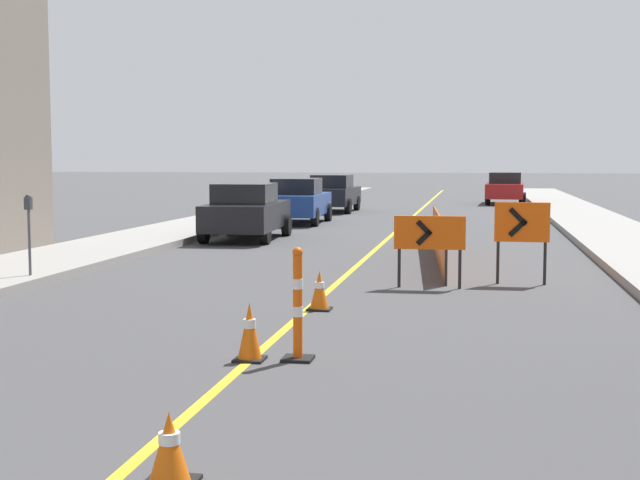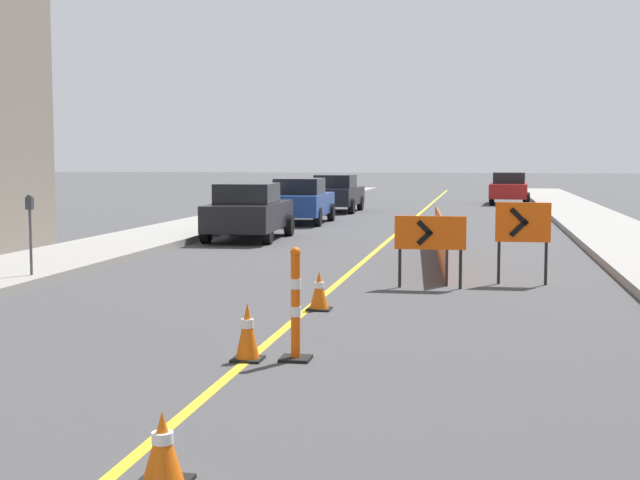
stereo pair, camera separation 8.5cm
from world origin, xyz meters
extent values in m
cube|color=gold|center=(0.00, 35.72, 0.00)|extent=(0.12, 71.43, 0.01)
cube|color=gray|center=(-6.45, 35.72, 0.09)|extent=(2.71, 71.43, 0.18)
cube|color=gray|center=(6.45, 35.72, 0.09)|extent=(2.71, 71.43, 0.18)
cone|color=orange|center=(0.43, 12.53, 0.28)|extent=(0.29, 0.29, 0.50)
cylinder|color=white|center=(0.43, 12.53, 0.34)|extent=(0.15, 0.15, 0.08)
cube|color=black|center=(0.00, 16.39, 0.01)|extent=(0.34, 0.34, 0.03)
cone|color=orange|center=(0.00, 16.39, 0.35)|extent=(0.27, 0.27, 0.63)
cylinder|color=white|center=(0.00, 16.39, 0.42)|extent=(0.14, 0.14, 0.10)
cube|color=black|center=(0.18, 19.85, 0.01)|extent=(0.36, 0.36, 0.03)
cone|color=orange|center=(0.18, 19.85, 0.31)|extent=(0.28, 0.28, 0.56)
cylinder|color=white|center=(0.18, 19.85, 0.38)|extent=(0.15, 0.15, 0.09)
cube|color=black|center=(0.53, 16.50, 0.02)|extent=(0.34, 0.34, 0.04)
cylinder|color=#EF560C|center=(0.53, 16.50, 0.62)|extent=(0.11, 0.11, 1.16)
cylinder|color=white|center=(0.53, 16.50, 0.56)|extent=(0.12, 0.12, 0.12)
cylinder|color=white|center=(0.53, 16.50, 0.87)|extent=(0.12, 0.12, 0.12)
sphere|color=#EF560C|center=(0.53, 16.50, 1.23)|extent=(0.12, 0.12, 0.12)
cube|color=#EF560C|center=(1.69, 22.44, 0.98)|extent=(1.25, 0.08, 0.59)
cube|color=black|center=(1.60, 22.40, 1.06)|extent=(0.29, 0.03, 0.29)
cube|color=black|center=(1.60, 22.40, 0.90)|extent=(0.29, 0.03, 0.29)
cylinder|color=black|center=(1.16, 22.44, 0.34)|extent=(0.06, 0.06, 0.69)
cylinder|color=black|center=(2.22, 22.44, 0.34)|extent=(0.06, 0.06, 0.69)
cube|color=#EF560C|center=(3.31, 23.21, 1.13)|extent=(0.98, 0.07, 0.72)
cube|color=black|center=(3.24, 23.17, 1.23)|extent=(0.34, 0.02, 0.34)
cube|color=black|center=(3.24, 23.17, 1.03)|extent=(0.34, 0.02, 0.34)
cylinder|color=black|center=(2.89, 23.21, 0.39)|extent=(0.06, 0.06, 0.78)
cylinder|color=black|center=(3.73, 23.21, 0.39)|extent=(0.06, 0.06, 0.78)
cube|color=#EF560C|center=(1.69, 26.25, 0.53)|extent=(0.59, 7.05, 1.05)
cylinder|color=#262626|center=(1.97, 22.73, 0.53)|extent=(0.05, 0.05, 1.05)
cylinder|color=#262626|center=(1.41, 29.77, 0.53)|extent=(0.05, 0.05, 1.05)
cube|color=black|center=(-3.90, 31.07, 0.68)|extent=(2.01, 4.38, 0.72)
cube|color=black|center=(-3.90, 30.86, 1.31)|extent=(1.62, 2.01, 0.55)
cylinder|color=black|center=(-4.75, 32.41, 0.32)|extent=(0.25, 0.65, 0.64)
cylinder|color=black|center=(-3.04, 32.41, 0.32)|extent=(0.25, 0.65, 0.64)
cylinder|color=black|center=(-4.75, 29.74, 0.32)|extent=(0.25, 0.65, 0.64)
cylinder|color=black|center=(-3.04, 29.74, 0.32)|extent=(0.25, 0.65, 0.64)
cube|color=navy|center=(-3.74, 37.51, 0.68)|extent=(1.91, 4.35, 0.72)
cube|color=black|center=(-3.74, 37.29, 1.31)|extent=(1.58, 1.97, 0.55)
cylinder|color=black|center=(-4.59, 38.84, 0.32)|extent=(0.24, 0.65, 0.64)
cylinder|color=black|center=(-2.88, 38.84, 0.32)|extent=(0.24, 0.65, 0.64)
cylinder|color=black|center=(-4.59, 36.17, 0.32)|extent=(0.24, 0.65, 0.64)
cylinder|color=black|center=(-2.88, 36.17, 0.32)|extent=(0.24, 0.65, 0.64)
cube|color=black|center=(-3.61, 44.42, 0.68)|extent=(1.88, 4.33, 0.72)
cube|color=black|center=(-3.61, 44.20, 1.31)|extent=(1.56, 1.96, 0.55)
cylinder|color=black|center=(-4.47, 45.75, 0.32)|extent=(0.23, 0.64, 0.64)
cylinder|color=black|center=(-2.76, 45.75, 0.32)|extent=(0.23, 0.64, 0.64)
cylinder|color=black|center=(-4.47, 43.08, 0.32)|extent=(0.23, 0.64, 0.64)
cylinder|color=black|center=(-2.76, 43.08, 0.32)|extent=(0.23, 0.64, 0.64)
cube|color=maroon|center=(3.85, 52.50, 0.68)|extent=(2.03, 4.39, 0.72)
cube|color=black|center=(3.85, 52.28, 1.31)|extent=(1.63, 2.02, 0.55)
cylinder|color=black|center=(3.00, 53.83, 0.32)|extent=(0.26, 0.65, 0.64)
cylinder|color=black|center=(4.71, 53.83, 0.32)|extent=(0.26, 0.65, 0.64)
cylinder|color=black|center=(3.00, 51.17, 0.32)|extent=(0.26, 0.65, 0.64)
cylinder|color=black|center=(4.71, 51.17, 0.32)|extent=(0.26, 0.65, 0.64)
cylinder|color=#4C4C51|center=(-5.45, 21.58, 0.77)|extent=(0.05, 0.05, 1.19)
cube|color=#33383D|center=(-5.45, 21.58, 1.48)|extent=(0.12, 0.10, 0.22)
sphere|color=#33383D|center=(-5.45, 21.58, 1.59)|extent=(0.11, 0.11, 0.11)
camera|label=1|loc=(2.52, 6.76, 2.28)|focal=50.00mm
camera|label=2|loc=(2.60, 6.78, 2.28)|focal=50.00mm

